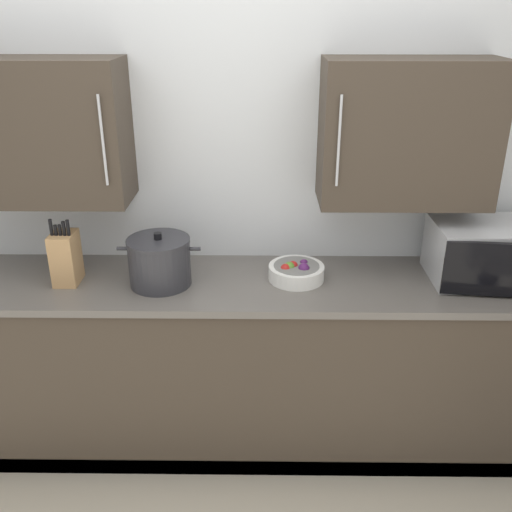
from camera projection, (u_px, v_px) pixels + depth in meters
The scene contains 6 objects.
back_wall_tiled at pixel (226, 155), 2.79m from camera, with size 3.91×0.44×2.86m.
counter_unit at pixel (227, 363), 2.92m from camera, with size 3.40×0.61×0.94m.
microwave_oven at pixel (490, 252), 2.69m from camera, with size 0.59×0.41×0.27m.
knife_block at pixel (66, 258), 2.66m from camera, with size 0.11×0.15×0.32m.
fruit_bowl at pixel (296, 271), 2.73m from camera, with size 0.27×0.27×0.10m.
stock_pot at pixel (160, 262), 2.65m from camera, with size 0.39×0.29×0.26m.
Camera 1 is at (0.18, -1.72, 2.16)m, focal length 40.17 mm.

